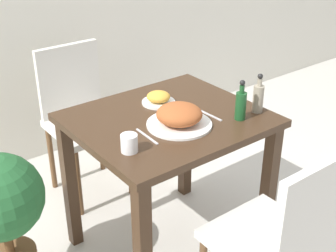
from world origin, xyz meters
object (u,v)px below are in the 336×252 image
object	(u,v)px
chair_far	(80,112)
drink_cup	(129,143)
sauce_bottle	(258,97)
chair_near	(283,237)
food_plate	(179,116)
side_plate	(158,98)
potted_plant_left	(2,212)
condiment_bottle	(241,104)

from	to	relation	value
chair_far	drink_cup	bearing A→B (deg)	-105.08
chair_far	sauce_bottle	xyz separation A→B (m)	(0.44, -1.01, 0.33)
chair_near	chair_far	xyz separation A→B (m)	(-0.09, 1.51, 0.00)
drink_cup	food_plate	bearing A→B (deg)	10.70
side_plate	potted_plant_left	xyz separation A→B (m)	(-0.83, 0.04, -0.34)
chair_far	potted_plant_left	world-z (taller)	chair_far
sauce_bottle	food_plate	bearing A→B (deg)	163.80
chair_far	side_plate	world-z (taller)	chair_far
chair_far	food_plate	xyz separation A→B (m)	(0.05, -0.89, 0.30)
sauce_bottle	condiment_bottle	bearing A→B (deg)	-176.78
side_plate	sauce_bottle	distance (m)	0.49
drink_cup	condiment_bottle	world-z (taller)	condiment_bottle
chair_near	drink_cup	world-z (taller)	chair_near
side_plate	chair_near	bearing A→B (deg)	-92.41
drink_cup	potted_plant_left	size ratio (longest dim) A/B	0.10
food_plate	side_plate	xyz separation A→B (m)	(0.07, 0.25, -0.02)
food_plate	sauce_bottle	xyz separation A→B (m)	(0.39, -0.11, 0.03)
chair_near	sauce_bottle	world-z (taller)	sauce_bottle
chair_far	chair_near	bearing A→B (deg)	-86.74
potted_plant_left	food_plate	bearing A→B (deg)	-21.14
chair_far	drink_cup	size ratio (longest dim) A/B	12.02
drink_cup	condiment_bottle	xyz separation A→B (m)	(0.57, -0.06, 0.04)
food_plate	chair_near	bearing A→B (deg)	-86.87
chair_far	condiment_bottle	distance (m)	1.11
chair_far	sauce_bottle	distance (m)	1.15
chair_far	side_plate	xyz separation A→B (m)	(0.12, -0.64, 0.28)
chair_near	condiment_bottle	size ratio (longest dim) A/B	4.73
chair_far	drink_cup	xyz separation A→B (m)	(-0.26, -0.95, 0.29)
drink_cup	chair_far	bearing A→B (deg)	74.92
chair_near	potted_plant_left	size ratio (longest dim) A/B	1.24
chair_far	drink_cup	distance (m)	1.03
food_plate	drink_cup	distance (m)	0.31
chair_near	food_plate	distance (m)	0.68
sauce_bottle	potted_plant_left	distance (m)	1.28
food_plate	condiment_bottle	xyz separation A→B (m)	(0.27, -0.12, 0.03)
sauce_bottle	condiment_bottle	distance (m)	0.12
chair_near	potted_plant_left	world-z (taller)	chair_near
chair_far	potted_plant_left	xyz separation A→B (m)	(-0.71, -0.60, -0.06)
sauce_bottle	drink_cup	bearing A→B (deg)	175.47
chair_far	side_plate	bearing A→B (deg)	-79.19
sauce_bottle	condiment_bottle	size ratio (longest dim) A/B	1.00
food_plate	drink_cup	size ratio (longest dim) A/B	3.91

